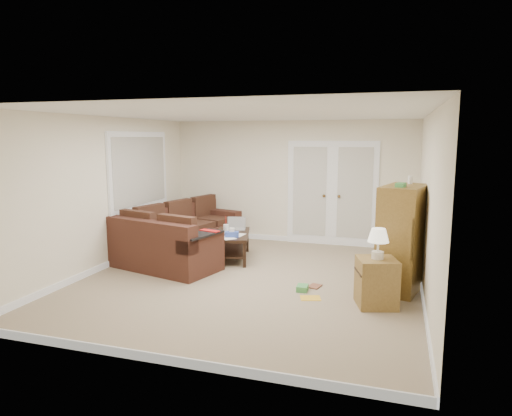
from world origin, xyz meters
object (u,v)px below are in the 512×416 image
(sectional_sofa, at_px, (178,239))
(tv_armoire, at_px, (402,238))
(side_cabinet, at_px, (377,278))
(coffee_table, at_px, (232,245))

(sectional_sofa, relative_size, tv_armoire, 1.95)
(side_cabinet, bearing_deg, coffee_table, 131.34)
(tv_armoire, bearing_deg, side_cabinet, -96.51)
(coffee_table, relative_size, side_cabinet, 1.24)
(sectional_sofa, bearing_deg, coffee_table, 26.55)
(coffee_table, bearing_deg, sectional_sofa, 175.89)
(sectional_sofa, height_order, coffee_table, sectional_sofa)
(coffee_table, distance_m, tv_armoire, 3.04)
(sectional_sofa, distance_m, coffee_table, 0.99)
(sectional_sofa, distance_m, tv_armoire, 3.92)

